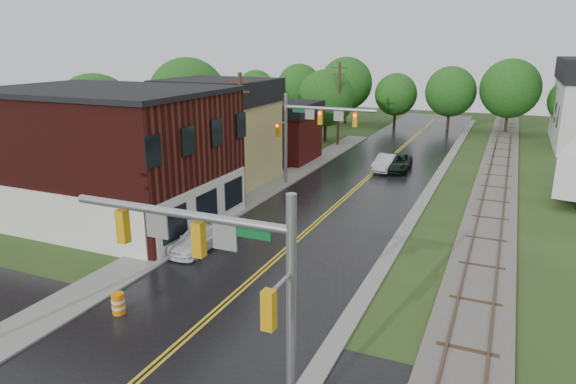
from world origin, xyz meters
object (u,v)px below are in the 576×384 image
Objects in this scene: brick_building at (109,155)px; utility_pole_b at (241,134)px; tree_left_b at (189,100)px; suv_dark at (396,163)px; traffic_signal_far at (311,124)px; pickup_white at (197,240)px; utility_pole_c at (339,103)px; tree_left_c at (264,106)px; traffic_signal_near at (222,261)px; sedan_silver at (386,163)px; tree_left_a at (97,119)px; construction_barrel at (118,304)px; tree_left_e at (327,99)px.

brick_building is 9.03m from utility_pole_b.
brick_building is at bearing -72.39° from tree_left_b.
traffic_signal_far is at bearing -125.29° from suv_dark.
suv_dark is 23.45m from pickup_white.
tree_left_b is at bearing 107.61° from brick_building.
tree_left_b reaches higher than utility_pole_c.
tree_left_c reaches higher than traffic_signal_far.
sedan_silver is (-2.67, 32.54, -4.25)m from traffic_signal_near.
brick_building is at bearing -86.86° from tree_left_c.
utility_pole_b is 1.78× the size of suv_dark.
utility_pole_c is 1.78× the size of suv_dark.
tree_left_a is at bearing 136.87° from brick_building.
pickup_white is (13.42, -19.47, -5.12)m from tree_left_b.
utility_pole_b is at bearing 100.73° from construction_barrel.
tree_left_b is at bearing 125.49° from traffic_signal_near.
suv_dark is at bearing 80.06° from construction_barrel.
tree_left_b is at bearing -168.49° from sedan_silver.
tree_left_c is at bearing -129.81° from tree_left_e.
utility_pole_b is at bearing 117.19° from traffic_signal_near.
tree_left_b reaches higher than tree_left_a.
tree_left_a is 18.98m from tree_left_c.
sedan_silver is at bearing 55.79° from brick_building.
utility_pole_b is 19.24m from tree_left_c.
utility_pole_c is (5.68, 29.00, 0.57)m from brick_building.
pickup_white reaches higher than construction_barrel.
traffic_signal_near is at bearing -54.51° from tree_left_b.
brick_building reaches higher than sedan_silver.
traffic_signal_near is at bearing -53.05° from pickup_white.
pickup_white is 4.39× the size of construction_barrel.
tree_left_b is (-11.05, 9.90, 1.00)m from utility_pole_b.
traffic_signal_near is at bearing -39.17° from brick_building.
tree_left_a is (-13.05, -0.10, 0.39)m from utility_pole_b.
tree_left_a is at bearing -151.60° from suv_dark.
utility_pole_c is 39.12m from construction_barrel.
brick_building reaches higher than pickup_white.
tree_left_c is (-7.05, 17.90, -0.21)m from utility_pole_b.
tree_left_a is at bearing -108.43° from tree_left_c.
traffic_signal_near is (15.96, -13.00, 0.82)m from brick_building.
traffic_signal_near is at bearing -74.48° from traffic_signal_far.
tree_left_b is (-14.38, 4.90, 0.74)m from traffic_signal_far.
tree_left_c is (4.00, 8.00, -1.21)m from tree_left_b.
traffic_signal_far is 16.56m from tree_left_c.
traffic_signal_near is at bearing -65.44° from tree_left_c.
utility_pole_b is 1.10× the size of tree_left_e.
brick_building is 1.59× the size of utility_pole_c.
brick_building is 3.47× the size of pickup_white.
utility_pole_c is 1.04× the size of tree_left_a.
utility_pole_c is 12.89m from suv_dark.
utility_pole_c is at bearing 47.61° from tree_left_b.
traffic_signal_near is at bearing -81.86° from sedan_silver.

